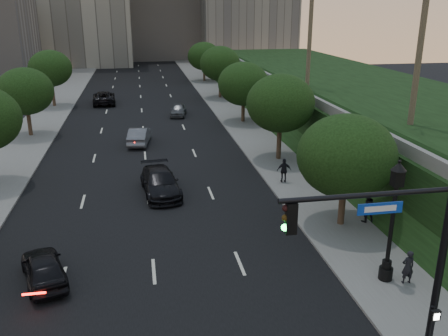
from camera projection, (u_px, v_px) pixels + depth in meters
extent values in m
cube|color=black|center=(143.00, 134.00, 44.84)|extent=(16.00, 140.00, 0.02)
cube|color=slate|center=(249.00, 129.00, 46.54)|extent=(4.50, 140.00, 0.15)
cube|color=slate|center=(30.00, 138.00, 43.09)|extent=(4.50, 140.00, 0.15)
cube|color=black|center=(372.00, 109.00, 46.03)|extent=(18.00, 90.00, 4.00)
cube|color=slate|center=(289.00, 87.00, 43.84)|extent=(0.35, 90.00, 0.70)
cube|color=#9D9790|center=(161.00, 0.00, 108.73)|extent=(22.00, 18.00, 26.00)
cylinder|color=#38281C|center=(342.00, 202.00, 25.61)|extent=(0.36, 0.36, 2.86)
ellipsoid|color=black|center=(346.00, 156.00, 24.78)|extent=(5.20, 5.20, 4.42)
cylinder|color=#38281C|center=(279.00, 140.00, 36.74)|extent=(0.36, 0.36, 3.21)
ellipsoid|color=black|center=(281.00, 103.00, 35.79)|extent=(5.20, 5.20, 4.42)
cylinder|color=#38281C|center=(243.00, 109.00, 48.90)|extent=(0.36, 0.36, 2.86)
ellipsoid|color=black|center=(243.00, 84.00, 48.06)|extent=(5.20, 5.20, 4.42)
cylinder|color=#38281C|center=(220.00, 86.00, 61.89)|extent=(0.36, 0.36, 3.21)
ellipsoid|color=black|center=(220.00, 63.00, 60.95)|extent=(5.20, 5.20, 4.42)
cylinder|color=#38281C|center=(204.00, 73.00, 75.92)|extent=(0.36, 0.36, 2.86)
ellipsoid|color=black|center=(204.00, 56.00, 75.08)|extent=(5.20, 5.20, 4.42)
cylinder|color=#38281C|center=(29.00, 121.00, 43.56)|extent=(0.36, 0.36, 2.99)
ellipsoid|color=black|center=(25.00, 91.00, 42.68)|extent=(5.00, 5.00, 4.25)
cylinder|color=#38281C|center=(53.00, 93.00, 56.56)|extent=(0.36, 0.36, 3.26)
ellipsoid|color=black|center=(50.00, 68.00, 55.60)|extent=(5.00, 5.00, 4.25)
cylinder|color=#4C4233|center=(422.00, 31.00, 29.65)|extent=(0.40, 0.40, 12.00)
cylinder|color=#4C4233|center=(311.00, 9.00, 43.90)|extent=(0.40, 0.40, 14.50)
cylinder|color=black|center=(440.00, 271.00, 14.97)|extent=(0.24, 0.24, 7.00)
cylinder|color=black|center=(369.00, 195.00, 13.61)|extent=(5.40, 0.16, 0.16)
cube|color=black|center=(291.00, 218.00, 13.40)|extent=(0.32, 0.22, 0.95)
sphere|color=black|center=(286.00, 208.00, 13.26)|extent=(0.20, 0.20, 0.20)
sphere|color=#3F2B0A|center=(285.00, 218.00, 13.36)|extent=(0.20, 0.20, 0.20)
sphere|color=#19F24C|center=(285.00, 228.00, 13.46)|extent=(0.20, 0.20, 0.20)
cube|color=#0E3DB7|center=(380.00, 208.00, 13.82)|extent=(1.40, 0.05, 0.35)
cylinder|color=black|center=(385.00, 275.00, 20.65)|extent=(0.60, 0.60, 0.70)
cylinder|color=black|center=(387.00, 265.00, 20.49)|extent=(0.40, 0.40, 0.40)
cylinder|color=black|center=(392.00, 224.00, 19.86)|extent=(0.18, 0.18, 3.60)
cube|color=black|center=(398.00, 178.00, 19.20)|extent=(0.42, 0.42, 0.70)
cone|color=black|center=(399.00, 166.00, 19.04)|extent=(0.64, 0.64, 0.35)
sphere|color=black|center=(400.00, 161.00, 18.98)|extent=(0.14, 0.14, 0.14)
cube|color=black|center=(435.00, 315.00, 14.78)|extent=(0.30, 0.14, 0.35)
cube|color=white|center=(437.00, 317.00, 14.70)|extent=(0.18, 0.02, 0.22)
imported|color=black|center=(44.00, 268.00, 20.57)|extent=(2.78, 4.34, 1.38)
imported|color=slate|center=(139.00, 136.00, 41.38)|extent=(2.18, 4.67, 1.48)
imported|color=black|center=(104.00, 98.00, 58.52)|extent=(2.96, 5.84, 1.58)
imported|color=black|center=(160.00, 182.00, 30.30)|extent=(2.69, 5.53, 1.55)
imported|color=#525558|center=(178.00, 110.00, 52.17)|extent=(2.27, 4.17, 1.34)
imported|color=black|center=(408.00, 267.00, 20.18)|extent=(0.56, 0.38, 1.53)
imported|color=black|center=(367.00, 206.00, 25.99)|extent=(0.88, 0.69, 1.78)
imported|color=black|center=(284.00, 170.00, 31.91)|extent=(1.01, 0.51, 1.66)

